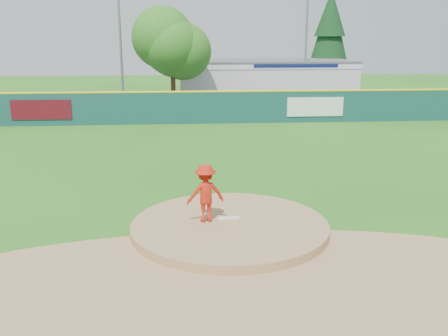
{
  "coord_description": "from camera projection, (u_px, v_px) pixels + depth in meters",
  "views": [
    {
      "loc": [
        -1.2,
        -13.01,
        5.25
      ],
      "look_at": [
        0.0,
        2.0,
        1.3
      ],
      "focal_mm": 40.0,
      "sensor_mm": 36.0,
      "label": 1
    }
  ],
  "objects": [
    {
      "name": "light_pole_right",
      "position": [
        306.0,
        34.0,
        41.22
      ],
      "size": [
        1.75,
        0.25,
        10.0
      ],
      "color": "gray",
      "rests_on": "ground"
    },
    {
      "name": "parking_lot",
      "position": [
        199.0,
        105.0,
        40.0
      ],
      "size": [
        44.0,
        16.0,
        0.02
      ],
      "primitive_type": "cube",
      "color": "#38383A",
      "rests_on": "ground"
    },
    {
      "name": "light_pole_left",
      "position": [
        120.0,
        27.0,
        38.01
      ],
      "size": [
        1.75,
        0.25,
        11.0
      ],
      "color": "gray",
      "rests_on": "ground"
    },
    {
      "name": "conifer_tree",
      "position": [
        330.0,
        34.0,
        48.28
      ],
      "size": [
        4.4,
        4.4,
        9.5
      ],
      "color": "#382314",
      "rests_on": "ground"
    },
    {
      "name": "infield_dirt_arc",
      "position": [
        242.0,
        281.0,
        11.08
      ],
      "size": [
        15.4,
        15.4,
        0.01
      ],
      "primitive_type": "cylinder",
      "color": "#9E774C",
      "rests_on": "ground"
    },
    {
      "name": "fence_banners",
      "position": [
        181.0,
        108.0,
        30.89
      ],
      "size": [
        20.54,
        0.04,
        1.2
      ],
      "color": "#590C17",
      "rests_on": "ground"
    },
    {
      "name": "outfield_fence",
      "position": [
        204.0,
        106.0,
        31.05
      ],
      "size": [
        40.0,
        0.14,
        2.07
      ],
      "color": "#14423E",
      "rests_on": "ground"
    },
    {
      "name": "pitcher",
      "position": [
        205.0,
        193.0,
        13.81
      ],
      "size": [
        1.17,
        0.83,
        1.64
      ],
      "primitive_type": "imported",
      "rotation": [
        0.0,
        0.0,
        3.37
      ],
      "color": "red",
      "rests_on": "pitchers_mound"
    },
    {
      "name": "ground",
      "position": [
        230.0,
        231.0,
        13.97
      ],
      "size": [
        120.0,
        120.0,
        0.0
      ],
      "primitive_type": "plane",
      "color": "#286B19",
      "rests_on": "ground"
    },
    {
      "name": "pool_building_grp",
      "position": [
        264.0,
        79.0,
        44.86
      ],
      "size": [
        15.2,
        8.2,
        3.31
      ],
      "color": "silver",
      "rests_on": "ground"
    },
    {
      "name": "pitching_rubber",
      "position": [
        229.0,
        218.0,
        14.19
      ],
      "size": [
        0.6,
        0.15,
        0.04
      ],
      "primitive_type": "cube",
      "color": "white",
      "rests_on": "pitchers_mound"
    },
    {
      "name": "deciduous_tree",
      "position": [
        172.0,
        47.0,
        36.77
      ],
      "size": [
        5.6,
        5.6,
        7.36
      ],
      "color": "#382314",
      "rests_on": "ground"
    },
    {
      "name": "playground_slide",
      "position": [
        0.0,
        107.0,
        33.72
      ],
      "size": [
        0.86,
        2.43,
        1.34
      ],
      "color": "blue",
      "rests_on": "ground"
    },
    {
      "name": "pitchers_mound",
      "position": [
        230.0,
        231.0,
        13.97
      ],
      "size": [
        5.5,
        5.5,
        0.5
      ],
      "primitive_type": "cylinder",
      "color": "#9E774C",
      "rests_on": "ground"
    },
    {
      "name": "van",
      "position": [
        268.0,
        107.0,
        34.26
      ],
      "size": [
        4.83,
        2.86,
        1.26
      ],
      "primitive_type": "imported",
      "rotation": [
        0.0,
        0.0,
        1.75
      ],
      "color": "silver",
      "rests_on": "parking_lot"
    }
  ]
}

